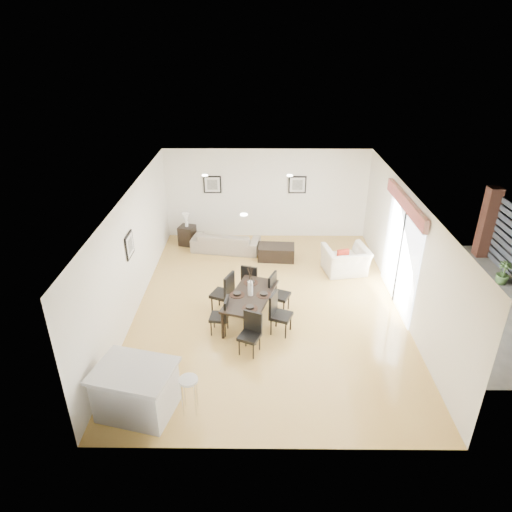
{
  "coord_description": "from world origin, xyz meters",
  "views": [
    {
      "loc": [
        -0.2,
        -8.92,
        5.8
      ],
      "look_at": [
        -0.28,
        0.4,
        1.1
      ],
      "focal_mm": 32.0,
      "sensor_mm": 36.0,
      "label": 1
    }
  ],
  "objects_px": {
    "armchair": "(346,260)",
    "dining_chair_efar": "(276,291)",
    "dining_chair_head": "(251,330)",
    "side_table": "(187,235)",
    "sofa": "(226,242)",
    "kitchen_island": "(136,390)",
    "dining_table": "(250,298)",
    "dining_chair_foot": "(250,279)",
    "bar_stool": "(189,384)",
    "coffee_table": "(276,252)",
    "dining_chair_wnear": "(222,314)",
    "dining_chair_wfar": "(225,291)",
    "dining_chair_enear": "(278,311)"
  },
  "relations": [
    {
      "from": "dining_table",
      "to": "dining_chair_head",
      "type": "relative_size",
      "value": 2.07
    },
    {
      "from": "dining_table",
      "to": "dining_chair_wnear",
      "type": "bearing_deg",
      "value": -126.84
    },
    {
      "from": "dining_chair_head",
      "to": "kitchen_island",
      "type": "relative_size",
      "value": 0.59
    },
    {
      "from": "dining_chair_wnear",
      "to": "dining_chair_wfar",
      "type": "distance_m",
      "value": 0.79
    },
    {
      "from": "dining_chair_wnear",
      "to": "dining_chair_efar",
      "type": "distance_m",
      "value": 1.43
    },
    {
      "from": "dining_chair_wfar",
      "to": "dining_chair_enear",
      "type": "relative_size",
      "value": 1.07
    },
    {
      "from": "sofa",
      "to": "bar_stool",
      "type": "xyz_separation_m",
      "value": [
        -0.18,
        -6.17,
        0.31
      ]
    },
    {
      "from": "kitchen_island",
      "to": "coffee_table",
      "type": "bearing_deg",
      "value": 80.16
    },
    {
      "from": "dining_chair_wfar",
      "to": "dining_chair_efar",
      "type": "relative_size",
      "value": 1.07
    },
    {
      "from": "dining_table",
      "to": "kitchen_island",
      "type": "relative_size",
      "value": 1.22
    },
    {
      "from": "dining_chair_efar",
      "to": "armchair",
      "type": "bearing_deg",
      "value": -23.04
    },
    {
      "from": "armchair",
      "to": "dining_chair_efar",
      "type": "bearing_deg",
      "value": 33.84
    },
    {
      "from": "armchair",
      "to": "dining_chair_head",
      "type": "relative_size",
      "value": 1.27
    },
    {
      "from": "armchair",
      "to": "bar_stool",
      "type": "xyz_separation_m",
      "value": [
        -3.39,
        -4.88,
        0.24
      ]
    },
    {
      "from": "sofa",
      "to": "dining_table",
      "type": "distance_m",
      "value": 3.64
    },
    {
      "from": "sofa",
      "to": "dining_chair_head",
      "type": "xyz_separation_m",
      "value": [
        0.81,
        -4.55,
        0.2
      ]
    },
    {
      "from": "sofa",
      "to": "kitchen_island",
      "type": "relative_size",
      "value": 1.31
    },
    {
      "from": "dining_chair_foot",
      "to": "kitchen_island",
      "type": "bearing_deg",
      "value": 79.99
    },
    {
      "from": "dining_chair_efar",
      "to": "dining_chair_head",
      "type": "height_order",
      "value": "dining_chair_efar"
    },
    {
      "from": "dining_chair_wfar",
      "to": "side_table",
      "type": "relative_size",
      "value": 1.7
    },
    {
      "from": "armchair",
      "to": "dining_chair_head",
      "type": "bearing_deg",
      "value": 43.13
    },
    {
      "from": "sofa",
      "to": "kitchen_island",
      "type": "distance_m",
      "value": 6.26
    },
    {
      "from": "armchair",
      "to": "dining_table",
      "type": "bearing_deg",
      "value": 32.29
    },
    {
      "from": "kitchen_island",
      "to": "sofa",
      "type": "bearing_deg",
      "value": 94.24
    },
    {
      "from": "dining_chair_head",
      "to": "side_table",
      "type": "height_order",
      "value": "dining_chair_head"
    },
    {
      "from": "armchair",
      "to": "dining_table",
      "type": "distance_m",
      "value": 3.32
    },
    {
      "from": "coffee_table",
      "to": "kitchen_island",
      "type": "height_order",
      "value": "kitchen_island"
    },
    {
      "from": "dining_table",
      "to": "dining_chair_efar",
      "type": "xyz_separation_m",
      "value": [
        0.57,
        0.43,
        -0.09
      ]
    },
    {
      "from": "dining_chair_foot",
      "to": "bar_stool",
      "type": "xyz_separation_m",
      "value": [
        -0.94,
        -3.63,
        0.11
      ]
    },
    {
      "from": "dining_chair_wnear",
      "to": "dining_chair_wfar",
      "type": "bearing_deg",
      "value": -174.27
    },
    {
      "from": "bar_stool",
      "to": "dining_chair_foot",
      "type": "bearing_deg",
      "value": 75.54
    },
    {
      "from": "armchair",
      "to": "dining_chair_efar",
      "type": "relative_size",
      "value": 1.19
    },
    {
      "from": "dining_chair_head",
      "to": "dining_chair_foot",
      "type": "bearing_deg",
      "value": 114.72
    },
    {
      "from": "dining_chair_efar",
      "to": "side_table",
      "type": "distance_m",
      "value": 4.34
    },
    {
      "from": "dining_chair_head",
      "to": "coffee_table",
      "type": "relative_size",
      "value": 0.87
    },
    {
      "from": "dining_chair_enear",
      "to": "dining_chair_head",
      "type": "height_order",
      "value": "dining_chair_enear"
    },
    {
      "from": "sofa",
      "to": "bar_stool",
      "type": "relative_size",
      "value": 2.78
    },
    {
      "from": "dining_chair_enear",
      "to": "coffee_table",
      "type": "xyz_separation_m",
      "value": [
        0.08,
        3.39,
        -0.31
      ]
    },
    {
      "from": "dining_chair_head",
      "to": "dining_chair_efar",
      "type": "bearing_deg",
      "value": 92.63
    },
    {
      "from": "dining_chair_efar",
      "to": "dining_chair_foot",
      "type": "relative_size",
      "value": 1.05
    },
    {
      "from": "coffee_table",
      "to": "side_table",
      "type": "xyz_separation_m",
      "value": [
        -2.6,
        0.94,
        0.09
      ]
    },
    {
      "from": "dining_chair_wnear",
      "to": "bar_stool",
      "type": "bearing_deg",
      "value": -3.68
    },
    {
      "from": "dining_chair_wfar",
      "to": "bar_stool",
      "type": "relative_size",
      "value": 1.42
    },
    {
      "from": "sofa",
      "to": "dining_chair_head",
      "type": "distance_m",
      "value": 4.63
    },
    {
      "from": "sofa",
      "to": "dining_chair_wnear",
      "type": "xyz_separation_m",
      "value": [
        0.2,
        -3.95,
        0.19
      ]
    },
    {
      "from": "dining_chair_wfar",
      "to": "coffee_table",
      "type": "distance_m",
      "value": 2.94
    },
    {
      "from": "armchair",
      "to": "dining_chair_wnear",
      "type": "relative_size",
      "value": 1.3
    },
    {
      "from": "sofa",
      "to": "kitchen_island",
      "type": "bearing_deg",
      "value": 89.35
    },
    {
      "from": "dining_chair_wnear",
      "to": "dining_chair_enear",
      "type": "height_order",
      "value": "dining_chair_enear"
    },
    {
      "from": "side_table",
      "to": "kitchen_island",
      "type": "distance_m",
      "value": 6.59
    }
  ]
}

